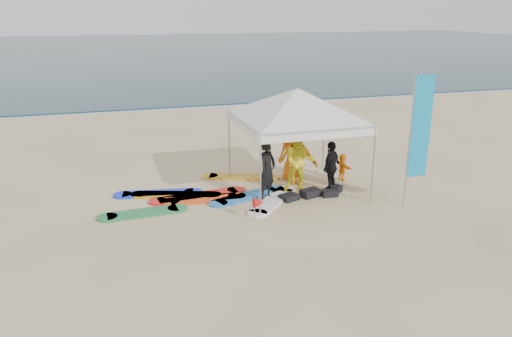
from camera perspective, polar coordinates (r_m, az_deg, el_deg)
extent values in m
plane|color=beige|center=(11.47, 4.14, -9.52)|extent=(120.00, 120.00, 0.00)
cube|color=#0C2633|center=(69.77, -14.36, 12.96)|extent=(160.00, 84.00, 0.08)
cube|color=silver|center=(28.42, -9.27, 6.91)|extent=(160.00, 1.20, 0.01)
imported|color=black|center=(14.15, 1.31, -0.20)|extent=(0.76, 0.74, 1.77)
imported|color=yellow|center=(14.78, 4.98, 0.78)|extent=(1.06, 0.91, 1.89)
imported|color=orange|center=(15.46, 4.84, 1.54)|extent=(1.40, 1.29, 1.89)
imported|color=black|center=(14.98, 8.58, 0.21)|extent=(0.95, 0.87, 1.56)
imported|color=orange|center=(15.97, 4.17, 2.10)|extent=(1.05, 0.83, 1.89)
imported|color=orange|center=(16.15, 9.87, 0.18)|extent=(0.28, 0.83, 0.88)
cylinder|color=#A5A5A8|center=(15.99, -3.08, 2.71)|extent=(0.05, 0.05, 2.20)
cylinder|color=#A5A5A8|center=(17.06, 7.74, 3.54)|extent=(0.05, 0.05, 2.20)
cylinder|color=#A5A5A8|center=(12.95, 0.50, -0.92)|extent=(0.05, 0.05, 2.20)
cylinder|color=#A5A5A8|center=(14.25, 13.26, 0.36)|extent=(0.05, 0.05, 2.20)
cube|color=white|center=(13.24, 7.35, 3.78)|extent=(3.40, 0.02, 0.24)
cube|color=white|center=(16.23, 2.55, 6.50)|extent=(3.40, 0.02, 0.24)
cube|color=white|center=(14.20, -1.51, 4.88)|extent=(0.02, 3.40, 0.24)
cube|color=white|center=(15.40, 10.45, 5.61)|extent=(0.02, 3.40, 0.24)
pyramid|color=white|center=(14.54, 4.81, 9.13)|extent=(4.67, 4.67, 0.88)
cylinder|color=#A5A5A8|center=(13.98, 17.13, 2.99)|extent=(0.04, 0.04, 3.74)
cube|color=#0C87C1|center=(14.07, 18.33, 4.53)|extent=(0.59, 0.03, 2.78)
cylinder|color=#A5A5A8|center=(12.90, -0.17, -4.79)|extent=(0.02, 0.02, 0.60)
cone|color=red|center=(12.86, 0.34, -3.91)|extent=(0.28, 0.28, 0.28)
cube|color=black|center=(14.70, 6.23, -2.80)|extent=(0.64, 0.50, 0.22)
cube|color=black|center=(14.81, 8.41, -2.82)|extent=(0.48, 0.34, 0.18)
cube|color=black|center=(14.41, 3.81, -3.29)|extent=(0.61, 0.55, 0.16)
cube|color=black|center=(15.15, 9.17, -2.33)|extent=(0.44, 0.43, 0.20)
cube|color=blue|center=(14.59, -0.94, -3.16)|extent=(2.09, 1.17, 0.07)
cube|color=#F34814|center=(14.42, -5.94, -3.52)|extent=(1.96, 0.66, 0.07)
cube|color=red|center=(14.70, -6.62, -3.13)|extent=(2.40, 0.77, 0.07)
cube|color=gold|center=(16.23, -1.80, -0.98)|extent=(2.07, 1.24, 0.07)
cube|color=#1A30DD|center=(15.07, -11.12, -2.82)|extent=(2.12, 0.88, 0.07)
cube|color=#217A40|center=(13.75, -12.79, -4.98)|extent=(1.88, 0.63, 0.07)
cube|color=orange|center=(14.86, -9.17, -3.01)|extent=(2.22, 1.18, 0.07)
cube|color=white|center=(14.25, 1.92, -3.70)|extent=(1.79, 1.89, 0.07)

